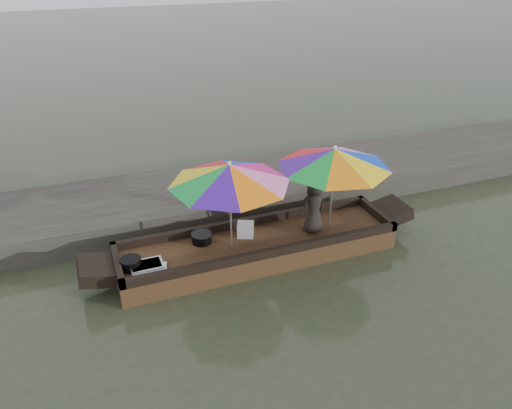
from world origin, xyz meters
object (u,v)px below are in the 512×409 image
object	(u,v)px
umbrella_stern	(332,188)
tray_scallop	(150,271)
vendor	(314,206)
cooking_pot	(131,264)
charcoal_grill	(202,238)
umbrella_bow	(230,205)
tray_crayfish	(147,266)
supply_bag	(245,230)
boat_hull	(258,249)

from	to	relation	value
umbrella_stern	tray_scallop	bearing A→B (deg)	-174.99
vendor	umbrella_stern	world-z (taller)	umbrella_stern
cooking_pot	charcoal_grill	size ratio (longest dim) A/B	1.00
charcoal_grill	umbrella_bow	xyz separation A→B (m)	(0.45, -0.28, 0.70)
tray_crayfish	supply_bag	bearing A→B (deg)	11.97
tray_crayfish	boat_hull	bearing A→B (deg)	5.08
tray_scallop	umbrella_stern	xyz separation A→B (m)	(3.31, 0.29, 0.74)
boat_hull	vendor	xyz separation A→B (m)	(1.03, -0.04, 0.67)
tray_scallop	umbrella_stern	size ratio (longest dim) A/B	0.26
cooking_pot	umbrella_stern	bearing A→B (deg)	1.09
tray_crayfish	umbrella_stern	size ratio (longest dim) A/B	0.26
charcoal_grill	tray_scallop	bearing A→B (deg)	-150.06
tray_crayfish	charcoal_grill	bearing A→B (deg)	23.91
vendor	umbrella_bow	xyz separation A→B (m)	(-1.51, 0.04, 0.28)
tray_crayfish	charcoal_grill	size ratio (longest dim) A/B	1.54
boat_hull	supply_bag	xyz separation A→B (m)	(-0.16, 0.21, 0.30)
tray_crayfish	vendor	size ratio (longest dim) A/B	0.52
vendor	cooking_pot	bearing A→B (deg)	-10.36
tray_crayfish	supply_bag	size ratio (longest dim) A/B	1.84
tray_scallop	vendor	world-z (taller)	vendor
vendor	umbrella_bow	bearing A→B (deg)	-12.30
boat_hull	tray_crayfish	xyz separation A→B (m)	(-1.96, -0.17, 0.22)
tray_scallop	umbrella_bow	distance (m)	1.64
tray_crayfish	umbrella_bow	size ratio (longest dim) A/B	0.26
tray_crayfish	supply_bag	world-z (taller)	supply_bag
charcoal_grill	supply_bag	xyz separation A→B (m)	(0.78, -0.07, 0.05)
boat_hull	charcoal_grill	bearing A→B (deg)	163.25
tray_crayfish	umbrella_bow	world-z (taller)	umbrella_bow
boat_hull	umbrella_bow	size ratio (longest dim) A/B	2.45
vendor	umbrella_bow	size ratio (longest dim) A/B	0.50
cooking_pot	tray_crayfish	bearing A→B (deg)	-25.06
supply_bag	umbrella_stern	xyz separation A→B (m)	(1.54, -0.21, 0.65)
boat_hull	charcoal_grill	distance (m)	1.01
tray_crayfish	charcoal_grill	world-z (taller)	charcoal_grill
charcoal_grill	umbrella_bow	world-z (taller)	umbrella_bow
boat_hull	cooking_pot	xyz separation A→B (m)	(-2.18, -0.07, 0.26)
supply_bag	umbrella_stern	distance (m)	1.69
cooking_pot	tray_scallop	world-z (taller)	cooking_pot
umbrella_stern	tray_crayfish	bearing A→B (deg)	-177.02
tray_crayfish	vendor	xyz separation A→B (m)	(2.98, 0.14, 0.45)
umbrella_bow	vendor	bearing A→B (deg)	-1.38
tray_scallop	umbrella_bow	xyz separation A→B (m)	(1.44, 0.29, 0.74)
cooking_pot	tray_crayfish	distance (m)	0.25
boat_hull	vendor	bearing A→B (deg)	-2.03
umbrella_stern	cooking_pot	bearing A→B (deg)	-178.91
umbrella_bow	boat_hull	bearing A→B (deg)	0.00
cooking_pot	supply_bag	size ratio (longest dim) A/B	1.19
vendor	charcoal_grill	bearing A→B (deg)	-20.11
vendor	umbrella_stern	xyz separation A→B (m)	(0.36, 0.04, 0.28)
boat_hull	cooking_pot	distance (m)	2.20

